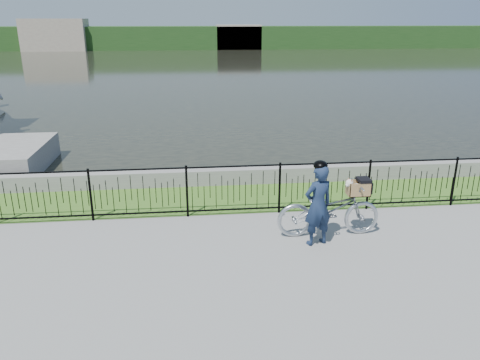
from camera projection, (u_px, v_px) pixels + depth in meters
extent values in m
plane|color=gray|center=(242.00, 248.00, 8.73)|extent=(120.00, 120.00, 0.00)
cube|color=#426D22|center=(230.00, 198.00, 11.17)|extent=(60.00, 2.00, 0.01)
plane|color=black|center=(199.00, 69.00, 39.72)|extent=(120.00, 120.00, 0.00)
cube|color=gray|center=(227.00, 177.00, 12.04)|extent=(60.00, 0.30, 0.40)
cube|color=#22461B|center=(194.00, 38.00, 64.59)|extent=(120.00, 6.00, 3.00)
cube|color=gray|center=(55.00, 35.00, 60.74)|extent=(8.00, 4.00, 4.00)
cube|color=gray|center=(238.00, 37.00, 63.75)|extent=(6.00, 3.00, 3.20)
imported|color=#ABB0B7|center=(329.00, 210.00, 9.10)|extent=(2.02, 0.70, 1.06)
cube|color=black|center=(358.00, 195.00, 9.06)|extent=(0.38, 0.18, 0.02)
cube|color=olive|center=(358.00, 194.00, 9.06)|extent=(0.43, 0.28, 0.01)
cube|color=olive|center=(356.00, 186.00, 9.14)|extent=(0.43, 0.01, 0.27)
cube|color=olive|center=(361.00, 191.00, 8.90)|extent=(0.43, 0.02, 0.27)
cube|color=olive|center=(369.00, 188.00, 9.04)|extent=(0.01, 0.28, 0.27)
cube|color=olive|center=(348.00, 189.00, 9.00)|extent=(0.01, 0.28, 0.27)
cube|color=black|center=(364.00, 180.00, 8.97)|extent=(0.23, 0.29, 0.06)
cube|color=black|center=(370.00, 186.00, 9.03)|extent=(0.02, 0.29, 0.22)
ellipsoid|color=silver|center=(357.00, 189.00, 9.02)|extent=(0.31, 0.22, 0.20)
sphere|color=silver|center=(349.00, 183.00, 8.94)|extent=(0.15, 0.15, 0.15)
sphere|color=silver|center=(347.00, 185.00, 8.93)|extent=(0.07, 0.07, 0.07)
sphere|color=black|center=(346.00, 186.00, 8.92)|extent=(0.02, 0.02, 0.02)
cone|color=#AA6E46|center=(349.00, 179.00, 8.98)|extent=(0.06, 0.08, 0.08)
cone|color=#AA6E46|center=(351.00, 181.00, 8.89)|extent=(0.06, 0.08, 0.08)
imported|color=#172540|center=(318.00, 205.00, 8.65)|extent=(0.66, 0.53, 1.57)
ellipsoid|color=black|center=(320.00, 166.00, 8.40)|extent=(0.26, 0.29, 0.18)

